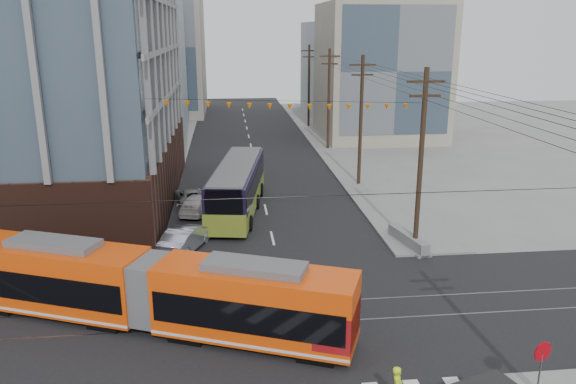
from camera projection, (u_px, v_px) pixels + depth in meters
name	position (u px, v px, depth m)	size (l,w,h in m)	color
ground	(301.00, 360.00, 22.97)	(160.00, 160.00, 0.00)	slate
bg_bldg_nw_near	(107.00, 63.00, 68.26)	(18.00, 16.00, 18.00)	#8C99A5
bg_bldg_ne_near	(380.00, 72.00, 68.20)	(14.00, 14.00, 16.00)	gray
bg_bldg_nw_far	(152.00, 49.00, 87.37)	(16.00, 18.00, 20.00)	gray
bg_bldg_ne_far	(358.00, 69.00, 87.77)	(16.00, 16.00, 14.00)	#8C99A5
utility_pole_far	(309.00, 87.00, 75.75)	(0.30, 0.30, 11.00)	black
streetcar	(152.00, 291.00, 25.12)	(18.46, 2.60, 3.56)	#EB4408
city_bus	(237.00, 187.00, 41.35)	(2.79, 12.90, 3.65)	black
parked_car_silver	(186.00, 238.00, 34.27)	(1.63, 4.66, 1.54)	#A3ABBC
parked_car_white	(198.00, 204.00, 41.20)	(1.90, 4.69, 1.36)	beige
parked_car_grey	(190.00, 196.00, 43.25)	(2.04, 4.42, 1.23)	slate
stop_sign	(539.00, 379.00, 19.65)	(0.78, 0.78, 2.56)	#A9000B
jersey_barrier	(408.00, 240.00, 34.91)	(0.92, 4.09, 0.82)	gray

